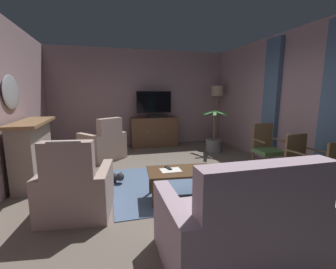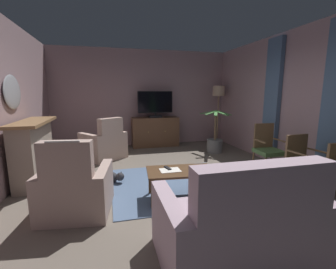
# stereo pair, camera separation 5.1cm
# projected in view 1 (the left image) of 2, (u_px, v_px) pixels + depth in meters

# --- Properties ---
(ground_plane) EXTENTS (5.76, 7.26, 0.04)m
(ground_plane) POSITION_uv_depth(u_px,v_px,m) (172.00, 187.00, 4.03)
(ground_plane) COLOR #665B51
(wall_back) EXTENTS (5.76, 0.10, 2.82)m
(wall_back) POSITION_uv_depth(u_px,v_px,m) (141.00, 98.00, 6.99)
(wall_back) COLOR gray
(wall_back) RESTS_ON ground_plane
(wall_right_with_window) EXTENTS (0.10, 7.26, 2.82)m
(wall_right_with_window) POSITION_uv_depth(u_px,v_px,m) (304.00, 102.00, 4.44)
(wall_right_with_window) COLOR #A6858B
(wall_right_with_window) RESTS_ON ground_plane
(curtain_panel_near) EXTENTS (0.10, 0.44, 2.37)m
(curtain_panel_near) POSITION_uv_depth(u_px,v_px,m) (335.00, 95.00, 3.72)
(curtain_panel_near) COLOR slate
(curtain_panel_far) EXTENTS (0.10, 0.44, 2.37)m
(curtain_panel_far) POSITION_uv_depth(u_px,v_px,m) (271.00, 94.00, 5.15)
(curtain_panel_far) COLOR slate
(rug_central) EXTENTS (2.10, 2.01, 0.01)m
(rug_central) POSITION_uv_depth(u_px,v_px,m) (173.00, 184.00, 4.09)
(rug_central) COLOR slate
(rug_central) RESTS_ON ground_plane
(fireplace) EXTENTS (0.82, 1.52, 1.10)m
(fireplace) POSITION_uv_depth(u_px,v_px,m) (35.00, 153.00, 4.13)
(fireplace) COLOR #4C4C51
(fireplace) RESTS_ON ground_plane
(wall_mirror_oval) EXTENTS (0.06, 0.73, 0.58)m
(wall_mirror_oval) POSITION_uv_depth(u_px,v_px,m) (11.00, 92.00, 3.87)
(wall_mirror_oval) COLOR #B2B7BF
(tv_cabinet) EXTENTS (1.37, 0.49, 0.86)m
(tv_cabinet) POSITION_uv_depth(u_px,v_px,m) (154.00, 133.00, 6.91)
(tv_cabinet) COLOR #402A1C
(tv_cabinet) RESTS_ON ground_plane
(television) EXTENTS (1.01, 0.20, 0.76)m
(television) POSITION_uv_depth(u_px,v_px,m) (154.00, 104.00, 6.71)
(television) COLOR black
(television) RESTS_ON tv_cabinet
(coffee_table) EXTENTS (1.04, 0.66, 0.45)m
(coffee_table) POSITION_uv_depth(u_px,v_px,m) (181.00, 173.00, 3.47)
(coffee_table) COLOR #4C331E
(coffee_table) RESTS_ON ground_plane
(tv_remote) EXTENTS (0.08, 0.18, 0.02)m
(tv_remote) POSITION_uv_depth(u_px,v_px,m) (168.00, 168.00, 3.52)
(tv_remote) COLOR black
(tv_remote) RESTS_ON coffee_table
(folded_newspaper) EXTENTS (0.30, 0.22, 0.01)m
(folded_newspaper) POSITION_uv_depth(u_px,v_px,m) (171.00, 170.00, 3.44)
(folded_newspaper) COLOR silver
(folded_newspaper) RESTS_ON coffee_table
(sofa_floral) EXTENTS (1.46, 0.94, 1.06)m
(sofa_floral) POSITION_uv_depth(u_px,v_px,m) (242.00, 227.00, 2.17)
(sofa_floral) COLOR #AD93A3
(sofa_floral) RESTS_ON ground_plane
(armchair_by_fireplace) EXTENTS (1.17, 1.16, 1.01)m
(armchair_by_fireplace) POSITION_uv_depth(u_px,v_px,m) (103.00, 145.00, 5.60)
(armchair_by_fireplace) COLOR #BC9E8E
(armchair_by_fireplace) RESTS_ON ground_plane
(armchair_facing_sofa) EXTENTS (0.96, 0.95, 1.06)m
(armchair_facing_sofa) POSITION_uv_depth(u_px,v_px,m) (76.00, 191.00, 3.03)
(armchair_facing_sofa) COLOR #A3897F
(armchair_facing_sofa) RESTS_ON ground_plane
(side_chair_beside_plant) EXTENTS (0.52, 0.50, 0.91)m
(side_chair_beside_plant) POSITION_uv_depth(u_px,v_px,m) (302.00, 161.00, 3.75)
(side_chair_beside_plant) COLOR #4C703D
(side_chair_beside_plant) RESTS_ON ground_plane
(side_chair_tucked_against_wall) EXTENTS (0.48, 0.49, 0.98)m
(side_chair_tucked_against_wall) POSITION_uv_depth(u_px,v_px,m) (266.00, 147.00, 4.60)
(side_chair_tucked_against_wall) COLOR #4C703D
(side_chair_tucked_against_wall) RESTS_ON ground_plane
(potted_plant_on_hearth_side) EXTENTS (0.75, 0.87, 1.13)m
(potted_plant_on_hearth_side) POSITION_uv_depth(u_px,v_px,m) (214.00, 143.00, 6.25)
(potted_plant_on_hearth_side) COLOR slate
(potted_plant_on_hearth_side) RESTS_ON ground_plane
(cat) EXTENTS (0.55, 0.45, 0.21)m
(cat) POSITION_uv_depth(u_px,v_px,m) (112.00, 177.00, 4.14)
(cat) COLOR #2D2D33
(cat) RESTS_ON ground_plane
(floor_lamp) EXTENTS (0.36, 0.36, 1.78)m
(floor_lamp) POSITION_uv_depth(u_px,v_px,m) (217.00, 98.00, 7.04)
(floor_lamp) COLOR #4C4233
(floor_lamp) RESTS_ON ground_plane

